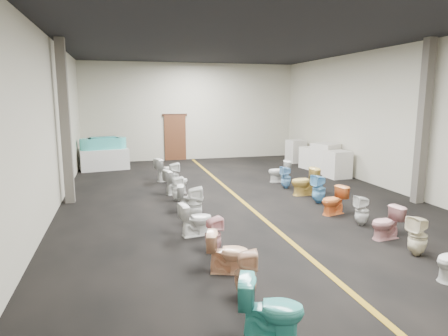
{
  "coord_description": "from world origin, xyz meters",
  "views": [
    {
      "loc": [
        -3.31,
        -10.72,
        2.95
      ],
      "look_at": [
        -0.24,
        1.0,
        0.78
      ],
      "focal_mm": 32.0,
      "sensor_mm": 36.0,
      "label": 1
    }
  ],
  "objects_px": {
    "appliance_crate_d": "(296,151)",
    "toilet_left_2": "(228,252)",
    "toilet_left_9": "(174,175)",
    "toilet_right_3": "(387,223)",
    "toilet_left_4": "(196,219)",
    "toilet_left_8": "(176,182)",
    "toilet_left_7": "(177,189)",
    "toilet_right_7": "(305,182)",
    "toilet_left_1": "(246,274)",
    "toilet_right_4": "(362,211)",
    "toilet_right_5": "(334,201)",
    "toilet_right_8": "(286,177)",
    "display_table": "(104,159)",
    "toilet_left_0": "(271,309)",
    "appliance_crate_b": "(325,158)",
    "toilet_right_2": "(418,236)",
    "toilet_right_9": "(279,171)",
    "bathtub": "(103,144)",
    "appliance_crate_c": "(312,158)",
    "toilet_left_5": "(194,204)",
    "toilet_left_6": "(191,198)",
    "toilet_right_6": "(319,189)",
    "appliance_crate_a": "(338,164)",
    "toilet_left_10": "(167,169)",
    "toilet_left_3": "(213,235)"
  },
  "relations": [
    {
      "from": "bathtub",
      "to": "appliance_crate_c",
      "type": "height_order",
      "value": "bathtub"
    },
    {
      "from": "appliance_crate_d",
      "to": "toilet_left_4",
      "type": "distance_m",
      "value": 10.47
    },
    {
      "from": "appliance_crate_c",
      "to": "toilet_right_2",
      "type": "xyz_separation_m",
      "value": [
        -2.39,
        -8.98,
        -0.06
      ]
    },
    {
      "from": "toilet_left_9",
      "to": "toilet_right_3",
      "type": "distance_m",
      "value": 7.08
    },
    {
      "from": "toilet_left_2",
      "to": "toilet_left_8",
      "type": "distance_m",
      "value": 5.8
    },
    {
      "from": "bathtub",
      "to": "toilet_right_3",
      "type": "bearing_deg",
      "value": -72.12
    },
    {
      "from": "toilet_left_4",
      "to": "toilet_right_6",
      "type": "distance_m",
      "value": 4.2
    },
    {
      "from": "toilet_right_3",
      "to": "toilet_right_9",
      "type": "relative_size",
      "value": 0.92
    },
    {
      "from": "toilet_left_9",
      "to": "toilet_right_3",
      "type": "xyz_separation_m",
      "value": [
        3.66,
        -6.06,
        -0.06
      ]
    },
    {
      "from": "toilet_left_7",
      "to": "toilet_left_1",
      "type": "bearing_deg",
      "value": 179.75
    },
    {
      "from": "toilet_left_4",
      "to": "toilet_right_2",
      "type": "height_order",
      "value": "toilet_right_2"
    },
    {
      "from": "appliance_crate_d",
      "to": "appliance_crate_b",
      "type": "bearing_deg",
      "value": -90.0
    },
    {
      "from": "bathtub",
      "to": "toilet_right_4",
      "type": "distance_m",
      "value": 10.92
    },
    {
      "from": "toilet_left_0",
      "to": "toilet_left_7",
      "type": "xyz_separation_m",
      "value": [
        -0.16,
        6.93,
        -0.05
      ]
    },
    {
      "from": "appliance_crate_d",
      "to": "toilet_left_6",
      "type": "distance_m",
      "value": 8.88
    },
    {
      "from": "appliance_crate_c",
      "to": "toilet_right_2",
      "type": "height_order",
      "value": "appliance_crate_c"
    },
    {
      "from": "appliance_crate_b",
      "to": "toilet_left_8",
      "type": "bearing_deg",
      "value": -162.67
    },
    {
      "from": "appliance_crate_d",
      "to": "toilet_left_3",
      "type": "height_order",
      "value": "appliance_crate_d"
    },
    {
      "from": "toilet_left_4",
      "to": "toilet_left_8",
      "type": "bearing_deg",
      "value": -10.63
    },
    {
      "from": "toilet_left_7",
      "to": "toilet_right_3",
      "type": "distance_m",
      "value": 5.68
    },
    {
      "from": "toilet_left_4",
      "to": "toilet_left_6",
      "type": "height_order",
      "value": "toilet_left_4"
    },
    {
      "from": "toilet_right_5",
      "to": "toilet_right_7",
      "type": "bearing_deg",
      "value": 159.23
    },
    {
      "from": "toilet_right_8",
      "to": "display_table",
      "type": "bearing_deg",
      "value": -132.52
    },
    {
      "from": "toilet_right_8",
      "to": "appliance_crate_c",
      "type": "bearing_deg",
      "value": 139.92
    },
    {
      "from": "toilet_right_6",
      "to": "appliance_crate_c",
      "type": "bearing_deg",
      "value": 147.05
    },
    {
      "from": "appliance_crate_d",
      "to": "toilet_left_4",
      "type": "xyz_separation_m",
      "value": [
        -6.21,
        -8.42,
        -0.15
      ]
    },
    {
      "from": "appliance_crate_b",
      "to": "toilet_right_9",
      "type": "bearing_deg",
      "value": -155.18
    },
    {
      "from": "appliance_crate_b",
      "to": "toilet_left_3",
      "type": "relative_size",
      "value": 1.67
    },
    {
      "from": "bathtub",
      "to": "toilet_right_2",
      "type": "distance_m",
      "value": 12.47
    },
    {
      "from": "appliance_crate_c",
      "to": "toilet_right_5",
      "type": "distance_m",
      "value": 6.69
    },
    {
      "from": "appliance_crate_c",
      "to": "toilet_left_7",
      "type": "height_order",
      "value": "appliance_crate_c"
    },
    {
      "from": "appliance_crate_d",
      "to": "toilet_left_1",
      "type": "xyz_separation_m",
      "value": [
        -6.0,
        -11.28,
        -0.15
      ]
    },
    {
      "from": "toilet_left_6",
      "to": "toilet_left_0",
      "type": "bearing_deg",
      "value": -167.57
    },
    {
      "from": "bathtub",
      "to": "toilet_left_8",
      "type": "relative_size",
      "value": 2.4
    },
    {
      "from": "toilet_left_1",
      "to": "toilet_right_9",
      "type": "distance_m",
      "value": 8.33
    },
    {
      "from": "toilet_left_2",
      "to": "toilet_right_3",
      "type": "distance_m",
      "value": 3.72
    },
    {
      "from": "toilet_right_2",
      "to": "toilet_right_8",
      "type": "xyz_separation_m",
      "value": [
        -0.15,
        5.81,
        -0.02
      ]
    },
    {
      "from": "toilet_left_7",
      "to": "toilet_right_7",
      "type": "bearing_deg",
      "value": -96.61
    },
    {
      "from": "toilet_left_4",
      "to": "toilet_left_9",
      "type": "bearing_deg",
      "value": -10.87
    },
    {
      "from": "toilet_left_0",
      "to": "toilet_left_8",
      "type": "height_order",
      "value": "toilet_left_0"
    },
    {
      "from": "toilet_right_4",
      "to": "toilet_right_5",
      "type": "height_order",
      "value": "toilet_right_5"
    },
    {
      "from": "toilet_right_3",
      "to": "toilet_right_4",
      "type": "bearing_deg",
      "value": 171.13
    },
    {
      "from": "appliance_crate_d",
      "to": "toilet_left_2",
      "type": "xyz_separation_m",
      "value": [
        -6.03,
        -10.39,
        -0.15
      ]
    },
    {
      "from": "toilet_right_2",
      "to": "toilet_right_7",
      "type": "xyz_separation_m",
      "value": [
        0.03,
        4.83,
        0.03
      ]
    },
    {
      "from": "toilet_right_5",
      "to": "toilet_right_6",
      "type": "xyz_separation_m",
      "value": [
        0.15,
        1.08,
        0.05
      ]
    },
    {
      "from": "toilet_right_2",
      "to": "toilet_right_9",
      "type": "xyz_separation_m",
      "value": [
        0.02,
        6.8,
        -0.01
      ]
    },
    {
      "from": "toilet_left_5",
      "to": "toilet_right_5",
      "type": "distance_m",
      "value": 3.55
    },
    {
      "from": "toilet_left_4",
      "to": "toilet_right_7",
      "type": "relative_size",
      "value": 0.86
    },
    {
      "from": "bathtub",
      "to": "toilet_left_9",
      "type": "height_order",
      "value": "bathtub"
    },
    {
      "from": "appliance_crate_a",
      "to": "toilet_left_10",
      "type": "xyz_separation_m",
      "value": [
        -6.16,
        1.02,
        -0.09
      ]
    }
  ]
}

